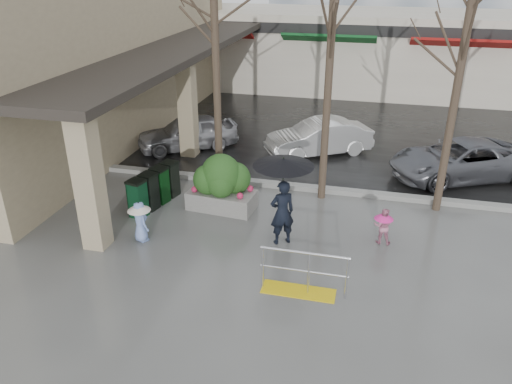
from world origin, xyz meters
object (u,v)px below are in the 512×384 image
at_px(handrail, 302,278).
at_px(tree_midwest, 333,14).
at_px(car_a, 188,132).
at_px(tree_mideast, 466,34).
at_px(tree_west, 214,17).
at_px(woman, 283,189).
at_px(car_b, 319,137).
at_px(news_boxes, 155,188).
at_px(child_blue, 140,218).
at_px(planter, 222,183).
at_px(car_c, 460,160).
at_px(child_pink, 383,224).

distance_m(handrail, tree_midwest, 6.83).
bearing_deg(car_a, handrail, 1.97).
relative_size(tree_mideast, car_a, 1.76).
bearing_deg(tree_west, woman, -48.44).
relative_size(tree_mideast, car_b, 1.70).
bearing_deg(tree_mideast, news_boxes, -168.03).
height_order(handrail, child_blue, child_blue).
bearing_deg(planter, tree_midwest, 27.54).
bearing_deg(woman, tree_midwest, -134.77).
height_order(tree_midwest, tree_mideast, tree_midwest).
height_order(tree_midwest, woman, tree_midwest).
distance_m(tree_midwest, woman, 4.76).
xyz_separation_m(news_boxes, car_c, (8.78, 4.22, 0.09)).
height_order(child_blue, car_a, car_a).
bearing_deg(news_boxes, child_blue, -62.68).
relative_size(child_blue, car_b, 0.28).
distance_m(handrail, car_b, 8.47).
height_order(car_a, car_c, same).
height_order(handrail, car_a, car_a).
bearing_deg(woman, planter, -67.80).
distance_m(child_pink, car_c, 5.36).
distance_m(handrail, car_a, 9.60).
relative_size(handrail, news_boxes, 0.95).
bearing_deg(car_a, woman, 5.41).
relative_size(child_pink, car_b, 0.25).
distance_m(woman, car_c, 7.29).
height_order(woman, news_boxes, woman).
bearing_deg(tree_midwest, planter, -152.46).
bearing_deg(planter, child_pink, -11.00).
bearing_deg(car_b, tree_west, -66.93).
height_order(tree_midwest, child_blue, tree_midwest).
bearing_deg(child_blue, tree_midwest, -102.84).
xyz_separation_m(tree_midwest, planter, (-2.68, -1.40, -4.44)).
bearing_deg(news_boxes, tree_midwest, 33.25).
bearing_deg(car_a, tree_midwest, 27.35).
xyz_separation_m(handrail, woman, (-0.82, 1.93, 1.12)).
height_order(tree_midwest, child_pink, tree_midwest).
xyz_separation_m(tree_midwest, car_a, (-5.40, 3.02, -4.60)).
distance_m(news_boxes, car_a, 4.76).
height_order(woman, car_c, woman).
xyz_separation_m(tree_mideast, car_c, (0.86, 2.54, -4.23)).
height_order(child_pink, news_boxes, news_boxes).
relative_size(tree_west, car_a, 1.84).
height_order(tree_west, tree_midwest, tree_midwest).
relative_size(news_boxes, car_a, 0.54).
bearing_deg(tree_mideast, child_blue, -154.09).
bearing_deg(woman, news_boxes, -48.49).
bearing_deg(car_a, planter, -1.83).
xyz_separation_m(woman, car_a, (-4.75, 5.88, -0.86)).
distance_m(tree_mideast, child_blue, 9.29).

